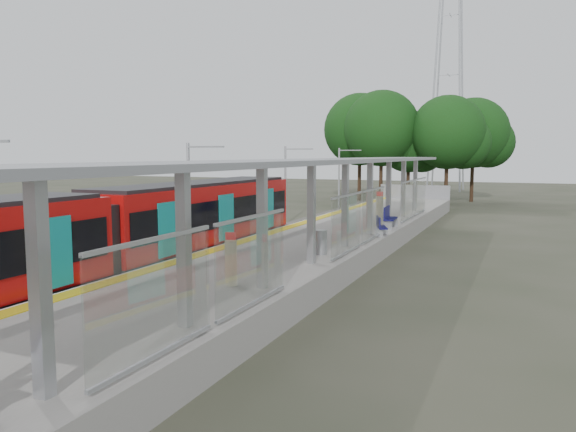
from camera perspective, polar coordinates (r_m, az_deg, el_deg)
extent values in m
cube|color=#59544C|center=(28.20, -5.75, -3.39)|extent=(3.00, 70.00, 0.24)
cube|color=gray|center=(26.29, 2.89, -3.23)|extent=(6.00, 50.00, 1.00)
cube|color=gold|center=(27.18, -2.16, -1.82)|extent=(0.60, 50.00, 0.02)
cube|color=#9EA0A5|center=(50.21, 12.74, 2.42)|extent=(6.00, 0.10, 1.20)
cube|color=black|center=(25.63, -8.90, -3.20)|extent=(2.50, 13.50, 0.70)
cube|color=#B00D0C|center=(25.42, -8.96, 0.36)|extent=(2.65, 13.50, 2.50)
cube|color=black|center=(25.41, -8.96, 0.47)|extent=(2.72, 12.96, 1.20)
cube|color=black|center=(25.32, -9.01, 3.28)|extent=(2.40, 12.83, 0.15)
cube|color=#0C8081|center=(24.74, -6.28, -0.11)|extent=(0.04, 1.30, 2.00)
cylinder|color=black|center=(21.89, -15.45, -5.78)|extent=(2.20, 0.70, 0.70)
cube|color=black|center=(19.87, -19.76, -2.30)|extent=(2.30, 0.80, 2.40)
cube|color=#9EA0A5|center=(9.61, -23.88, -6.80)|extent=(0.25, 0.25, 3.50)
cube|color=#9EA0A5|center=(12.62, -10.53, -3.34)|extent=(0.25, 0.25, 3.50)
cube|color=#9EA0A5|center=(16.07, -2.64, -1.19)|extent=(0.25, 0.25, 3.50)
cube|color=#9EA0A5|center=(19.72, 2.39, 0.20)|extent=(0.25, 0.25, 3.50)
cube|color=#9EA0A5|center=(23.49, 5.82, 1.15)|extent=(0.25, 0.25, 3.50)
cube|color=#9EA0A5|center=(27.33, 8.30, 1.83)|extent=(0.25, 0.25, 3.50)
cube|color=#9EA0A5|center=(31.20, 10.17, 2.34)|extent=(0.25, 0.25, 3.50)
cube|color=#9EA0A5|center=(35.11, 11.63, 2.74)|extent=(0.25, 0.25, 3.50)
cube|color=#9EA0A5|center=(39.03, 12.79, 3.05)|extent=(0.25, 0.25, 3.50)
cube|color=gray|center=(21.63, 3.29, 5.59)|extent=(3.20, 38.00, 0.16)
cylinder|color=#9EA0A5|center=(22.20, -0.50, 5.41)|extent=(0.24, 38.00, 0.24)
cube|color=silver|center=(10.73, -13.26, -8.10)|extent=(0.05, 3.70, 2.20)
cube|color=silver|center=(14.07, -3.58, -4.53)|extent=(0.05, 3.70, 2.20)
cube|color=silver|center=(21.44, 6.01, -0.82)|extent=(0.05, 3.70, 2.20)
cube|color=silver|center=(25.27, 8.67, 0.21)|extent=(0.05, 3.70, 2.20)
cube|color=silver|center=(33.05, 12.11, 1.56)|extent=(0.05, 3.70, 2.20)
cube|color=silver|center=(36.98, 13.29, 2.01)|extent=(0.05, 3.70, 2.20)
cylinder|color=#382316|center=(59.86, 7.26, 3.96)|extent=(0.36, 0.36, 4.97)
sphere|color=#123F13|center=(59.87, 7.33, 8.72)|extent=(7.55, 7.55, 7.55)
cylinder|color=#382316|center=(56.81, 9.41, 3.79)|extent=(0.36, 0.36, 4.94)
sphere|color=#123F13|center=(56.82, 9.50, 8.78)|extent=(7.51, 7.51, 7.51)
cylinder|color=#382316|center=(58.21, 12.09, 3.38)|extent=(0.36, 0.36, 4.09)
sphere|color=#123F13|center=(58.16, 12.18, 7.40)|extent=(6.21, 6.21, 6.21)
cylinder|color=#382316|center=(56.05, 15.77, 3.45)|extent=(0.36, 0.36, 4.63)
sphere|color=#123F13|center=(56.04, 15.91, 8.18)|extent=(7.03, 7.03, 7.03)
cylinder|color=#382316|center=(60.65, 18.18, 3.60)|extent=(0.36, 0.36, 4.68)
sphere|color=#123F13|center=(60.63, 18.34, 8.02)|extent=(7.12, 7.12, 7.12)
cylinder|color=#9EA0A5|center=(27.95, -10.04, 1.79)|extent=(0.16, 0.16, 5.40)
cube|color=#9EA0A5|center=(27.34, -8.36, 6.97)|extent=(2.00, 0.08, 0.08)
cylinder|color=#9EA0A5|center=(38.55, -0.27, 3.09)|extent=(0.16, 0.16, 5.40)
cube|color=#9EA0A5|center=(38.11, 1.12, 6.82)|extent=(2.00, 0.08, 0.08)
cylinder|color=#9EA0A5|center=(49.78, 5.20, 3.78)|extent=(0.16, 0.16, 5.40)
cube|color=#9EA0A5|center=(49.44, 6.34, 6.65)|extent=(2.00, 0.08, 0.08)
cube|color=#121053|center=(26.97, 9.51, -1.14)|extent=(0.85, 1.39, 0.05)
cube|color=#121053|center=(26.98, 9.16, -0.56)|extent=(0.52, 1.26, 0.49)
cube|color=#9EA0A5|center=(26.48, 9.24, -1.71)|extent=(0.35, 0.18, 0.39)
cube|color=#9EA0A5|center=(27.51, 9.76, -1.43)|extent=(0.35, 0.18, 0.39)
cube|color=#121053|center=(29.70, 10.40, -0.28)|extent=(0.62, 1.71, 0.07)
cube|color=#121053|center=(29.72, 9.99, 0.39)|extent=(0.19, 1.68, 0.61)
cube|color=#9EA0A5|center=(29.08, 10.10, -0.92)|extent=(0.45, 0.10, 0.49)
cube|color=#9EA0A5|center=(30.38, 10.67, -0.62)|extent=(0.45, 0.10, 0.49)
cylinder|color=beige|center=(16.62, -5.82, -4.76)|extent=(0.35, 0.35, 1.33)
cube|color=red|center=(16.48, -5.85, -2.04)|extent=(0.31, 0.11, 0.22)
cylinder|color=beige|center=(31.40, 9.28, 0.57)|extent=(0.41, 0.41, 1.52)
cube|color=red|center=(31.32, 9.31, 2.23)|extent=(0.36, 0.06, 0.25)
cylinder|color=#9EA0A5|center=(21.65, 3.36, -2.68)|extent=(0.52, 0.52, 0.94)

